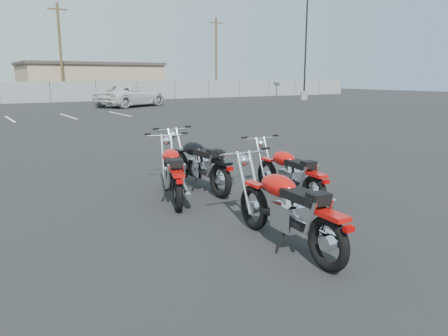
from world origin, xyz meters
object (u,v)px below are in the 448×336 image
motorcycle_front_red (173,173)px  motorcycle_third_red (288,209)px  motorcycle_rear_red (290,174)px  white_van (131,89)px  motorcycle_second_black (199,163)px

motorcycle_front_red → motorcycle_third_red: bearing=-85.1°
motorcycle_front_red → motorcycle_rear_red: (1.76, -1.16, -0.02)m
motorcycle_front_red → white_van: size_ratio=0.33×
motorcycle_third_red → white_van: bearing=73.4°
motorcycle_front_red → motorcycle_second_black: bearing=28.1°
white_van → motorcycle_second_black: bearing=134.9°
motorcycle_front_red → motorcycle_rear_red: size_ratio=1.02×
motorcycle_rear_red → white_van: white_van is taller
motorcycle_rear_red → motorcycle_second_black: bearing=122.3°
motorcycle_third_red → motorcycle_rear_red: (1.52, 1.73, -0.04)m
motorcycle_third_red → white_van: (8.23, 27.64, 0.74)m
motorcycle_second_black → motorcycle_third_red: 3.34m
motorcycle_second_black → motorcycle_third_red: size_ratio=0.99×
motorcycle_front_red → white_van: white_van is taller
motorcycle_third_red → motorcycle_rear_red: motorcycle_third_red is taller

